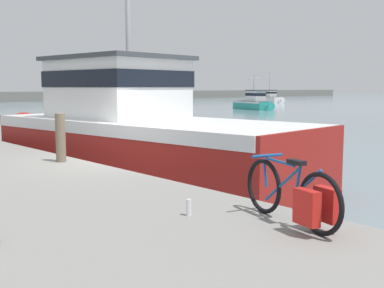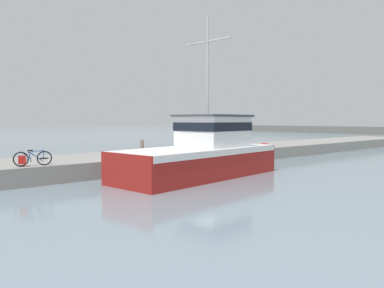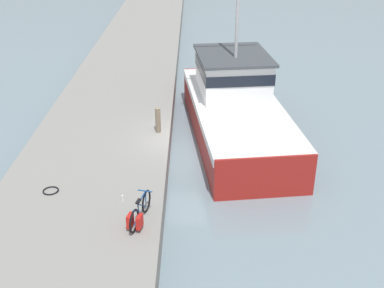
% 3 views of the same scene
% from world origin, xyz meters
% --- Properties ---
extents(ground_plane, '(320.00, 320.00, 0.00)m').
position_xyz_m(ground_plane, '(0.00, 0.00, 0.00)').
color(ground_plane, gray).
extents(far_shoreline, '(180.00, 5.00, 1.70)m').
position_xyz_m(far_shoreline, '(30.00, 73.18, 0.85)').
color(far_shoreline, slate).
rests_on(far_shoreline, ground_plane).
extents(fishing_boat_main, '(4.69, 11.97, 8.65)m').
position_xyz_m(fishing_boat_main, '(2.08, 2.33, 1.30)').
color(fishing_boat_main, maroon).
rests_on(fishing_boat_main, ground_plane).
extents(boat_orange_near, '(3.07, 6.65, 3.86)m').
position_xyz_m(boat_orange_near, '(34.74, 26.56, 0.83)').
color(boat_orange_near, teal).
rests_on(boat_orange_near, ground_plane).
extents(boat_white_moored, '(2.53, 6.18, 4.89)m').
position_xyz_m(boat_white_moored, '(54.34, 40.66, 0.73)').
color(boat_white_moored, silver).
rests_on(boat_white_moored, ground_plane).
extents(bicycle_touring, '(0.68, 1.68, 0.76)m').
position_xyz_m(bicycle_touring, '(-1.30, -5.89, 1.26)').
color(bicycle_touring, black).
rests_on(bicycle_touring, dock_pier).
extents(mooring_post, '(0.21, 0.21, 1.03)m').
position_xyz_m(mooring_post, '(-1.14, 0.34, 1.43)').
color(mooring_post, '#756651').
rests_on(mooring_post, dock_pier).
extents(water_bottle_on_curb, '(0.06, 0.06, 0.21)m').
position_xyz_m(water_bottle_on_curb, '(-1.93, -4.72, 1.01)').
color(water_bottle_on_curb, silver).
rests_on(water_bottle_on_curb, dock_pier).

